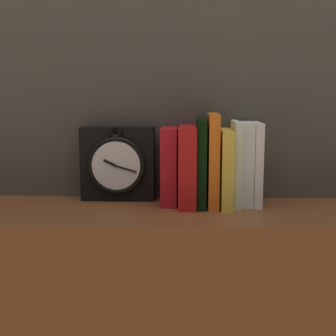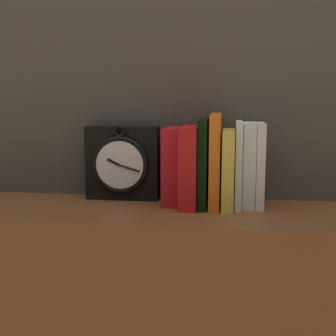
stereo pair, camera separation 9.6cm
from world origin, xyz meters
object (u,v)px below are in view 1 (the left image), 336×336
object	(u,v)px
book_slot1_red	(187,166)
clock	(118,164)
book_slot2_black	(201,162)
book_slot3_orange	(213,160)
book_slot6_white	(245,163)
book_slot5_white	(236,163)
book_slot4_yellow	(226,168)
book_slot7_white	(256,164)
book_slot0_red	(171,166)

from	to	relation	value
book_slot1_red	clock	bearing A→B (deg)	165.39
book_slot1_red	book_slot2_black	bearing A→B (deg)	7.86
book_slot3_orange	book_slot6_white	distance (m)	0.08
clock	book_slot5_white	distance (m)	0.29
book_slot1_red	book_slot2_black	size ratio (longest dim) A/B	0.91
book_slot3_orange	book_slot2_black	bearing A→B (deg)	-178.47
book_slot4_yellow	book_slot2_black	bearing A→B (deg)	175.52
clock	book_slot7_white	size ratio (longest dim) A/B	0.97
book_slot0_red	book_slot1_red	world-z (taller)	book_slot1_red
book_slot4_yellow	book_slot7_white	bearing A→B (deg)	12.76
clock	book_slot0_red	bearing A→B (deg)	-11.97
book_slot4_yellow	book_slot5_white	size ratio (longest dim) A/B	0.90
book_slot6_white	book_slot0_red	bearing A→B (deg)	-179.84
book_slot0_red	book_slot4_yellow	world-z (taller)	book_slot0_red
book_slot1_red	book_slot7_white	xyz separation A→B (m)	(0.17, 0.02, 0.00)
book_slot2_black	book_slot4_yellow	world-z (taller)	book_slot2_black
clock	book_slot5_white	xyz separation A→B (m)	(0.29, -0.04, 0.01)
book_slot1_red	book_slot4_yellow	size ratio (longest dim) A/B	1.04
clock	book_slot6_white	bearing A→B (deg)	-5.09
book_slot2_black	book_slot3_orange	xyz separation A→B (m)	(0.03, 0.00, 0.01)
book_slot2_black	book_slot4_yellow	size ratio (longest dim) A/B	1.14
book_slot0_red	book_slot6_white	xyz separation A→B (m)	(0.18, 0.00, 0.01)
book_slot2_black	book_slot3_orange	size ratio (longest dim) A/B	0.95
book_slot2_black	book_slot5_white	distance (m)	0.08
book_slot1_red	book_slot6_white	distance (m)	0.14
book_slot0_red	book_slot5_white	bearing A→B (deg)	-3.12
book_slot6_white	book_slot7_white	distance (m)	0.03
book_slot3_orange	book_slot5_white	distance (m)	0.06
book_slot1_red	book_slot2_black	world-z (taller)	book_slot2_black
clock	book_slot2_black	distance (m)	0.21
book_slot3_orange	book_slot7_white	size ratio (longest dim) A/B	1.11
book_slot1_red	book_slot0_red	bearing A→B (deg)	157.03
book_slot0_red	book_slot6_white	distance (m)	0.18
book_slot1_red	book_slot3_orange	bearing A→B (deg)	4.96
book_slot6_white	book_slot7_white	size ratio (longest dim) A/B	1.00
book_slot0_red	book_slot7_white	world-z (taller)	book_slot7_white
book_slot4_yellow	clock	bearing A→B (deg)	170.29
book_slot0_red	book_slot5_white	size ratio (longest dim) A/B	0.92
book_slot5_white	book_slot1_red	bearing A→B (deg)	-175.78
book_slot0_red	book_slot5_white	distance (m)	0.16
book_slot2_black	book_slot6_white	size ratio (longest dim) A/B	1.04
book_slot2_black	book_slot6_white	bearing A→B (deg)	6.92
book_slot0_red	book_slot4_yellow	distance (m)	0.13
book_slot3_orange	book_slot7_white	bearing A→B (deg)	6.20
book_slot6_white	book_slot3_orange	bearing A→B (deg)	-171.19
clock	book_slot2_black	size ratio (longest dim) A/B	0.92
book_slot0_red	book_slot1_red	bearing A→B (deg)	-22.97
book_slot3_orange	book_slot4_yellow	xyz separation A→B (m)	(0.03, -0.01, -0.02)
book_slot0_red	book_slot1_red	xyz separation A→B (m)	(0.04, -0.02, 0.00)
book_slot3_orange	book_slot6_white	world-z (taller)	book_slot3_orange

